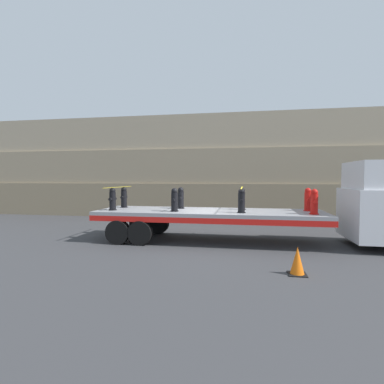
# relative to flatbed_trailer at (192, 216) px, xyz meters

# --- Properties ---
(ground_plane) EXTENTS (120.00, 120.00, 0.00)m
(ground_plane) POSITION_rel_flatbed_trailer_xyz_m (0.65, 0.00, -0.95)
(ground_plane) COLOR #38383A
(rock_cliff) EXTENTS (60.00, 3.30, 6.31)m
(rock_cliff) POSITION_rel_flatbed_trailer_xyz_m (0.65, 7.79, 2.20)
(rock_cliff) COLOR #84755B
(rock_cliff) RESTS_ON ground_plane
(flatbed_trailer) EXTENTS (8.63, 2.60, 1.19)m
(flatbed_trailer) POSITION_rel_flatbed_trailer_xyz_m (0.00, 0.00, 0.00)
(flatbed_trailer) COLOR gray
(flatbed_trailer) RESTS_ON ground_plane
(fire_hydrant_black_near_0) EXTENTS (0.31, 0.53, 0.88)m
(fire_hydrant_black_near_0) POSITION_rel_flatbed_trailer_xyz_m (-3.06, -0.55, 0.66)
(fire_hydrant_black_near_0) COLOR black
(fire_hydrant_black_near_0) RESTS_ON flatbed_trailer
(fire_hydrant_black_far_0) EXTENTS (0.31, 0.53, 0.88)m
(fire_hydrant_black_far_0) POSITION_rel_flatbed_trailer_xyz_m (-3.06, 0.55, 0.66)
(fire_hydrant_black_far_0) COLOR black
(fire_hydrant_black_far_0) RESTS_ON flatbed_trailer
(fire_hydrant_black_near_1) EXTENTS (0.31, 0.53, 0.88)m
(fire_hydrant_black_near_1) POSITION_rel_flatbed_trailer_xyz_m (-0.59, -0.55, 0.66)
(fire_hydrant_black_near_1) COLOR black
(fire_hydrant_black_near_1) RESTS_ON flatbed_trailer
(fire_hydrant_black_far_1) EXTENTS (0.31, 0.53, 0.88)m
(fire_hydrant_black_far_1) POSITION_rel_flatbed_trailer_xyz_m (-0.59, 0.55, 0.66)
(fire_hydrant_black_far_1) COLOR black
(fire_hydrant_black_far_1) RESTS_ON flatbed_trailer
(fire_hydrant_black_near_2) EXTENTS (0.31, 0.53, 0.88)m
(fire_hydrant_black_near_2) POSITION_rel_flatbed_trailer_xyz_m (1.89, -0.55, 0.66)
(fire_hydrant_black_near_2) COLOR black
(fire_hydrant_black_near_2) RESTS_ON flatbed_trailer
(fire_hydrant_black_far_2) EXTENTS (0.31, 0.53, 0.88)m
(fire_hydrant_black_far_2) POSITION_rel_flatbed_trailer_xyz_m (1.89, 0.55, 0.66)
(fire_hydrant_black_far_2) COLOR black
(fire_hydrant_black_far_2) RESTS_ON flatbed_trailer
(fire_hydrant_red_near_3) EXTENTS (0.31, 0.53, 0.88)m
(fire_hydrant_red_near_3) POSITION_rel_flatbed_trailer_xyz_m (4.37, -0.55, 0.66)
(fire_hydrant_red_near_3) COLOR red
(fire_hydrant_red_near_3) RESTS_ON flatbed_trailer
(fire_hydrant_red_far_3) EXTENTS (0.31, 0.53, 0.88)m
(fire_hydrant_red_far_3) POSITION_rel_flatbed_trailer_xyz_m (4.37, 0.55, 0.66)
(fire_hydrant_red_far_3) COLOR red
(fire_hydrant_red_far_3) RESTS_ON flatbed_trailer
(cargo_strap_rear) EXTENTS (0.05, 2.70, 0.01)m
(cargo_strap_rear) POSITION_rel_flatbed_trailer_xyz_m (-3.06, 0.00, 1.12)
(cargo_strap_rear) COLOR yellow
(cargo_strap_rear) RESTS_ON fire_hydrant_black_near_0
(cargo_strap_middle) EXTENTS (0.05, 2.70, 0.01)m
(cargo_strap_middle) POSITION_rel_flatbed_trailer_xyz_m (1.89, 0.00, 1.12)
(cargo_strap_middle) COLOR yellow
(cargo_strap_middle) RESTS_ON fire_hydrant_black_near_2
(traffic_cone) EXTENTS (0.45, 0.45, 0.71)m
(traffic_cone) POSITION_rel_flatbed_trailer_xyz_m (3.35, -3.61, -0.61)
(traffic_cone) COLOR black
(traffic_cone) RESTS_ON ground_plane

